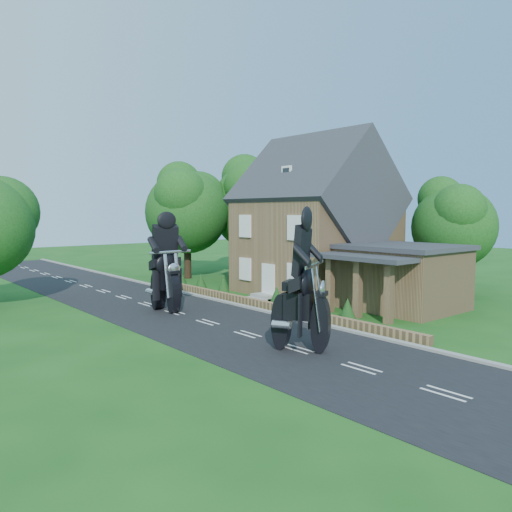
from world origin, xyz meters
TOP-DOWN VIEW (x-y plane):
  - ground at (0.00, 0.00)m, footprint 120.00×120.00m
  - road at (0.00, 0.00)m, footprint 7.00×80.00m
  - kerb at (3.65, 0.00)m, footprint 0.30×80.00m
  - garden_wall at (4.30, 5.00)m, footprint 0.30×22.00m
  - house at (10.49, 6.00)m, footprint 9.54×8.64m
  - annex at (9.87, -0.80)m, footprint 7.05×5.94m
  - tree_annex_side at (17.13, 0.10)m, footprint 5.64×5.20m
  - tree_house_right at (16.65, 8.62)m, footprint 6.51×6.00m
  - tree_behind_house at (14.18, 16.14)m, footprint 7.81×7.20m
  - tree_behind_left at (8.16, 17.13)m, footprint 6.94×6.40m
  - shrub_a at (5.30, -1.00)m, footprint 0.90×0.90m
  - shrub_b at (5.30, 1.50)m, footprint 0.90×0.90m
  - shrub_c at (5.30, 4.00)m, footprint 0.90×0.90m
  - shrub_d at (5.30, 9.00)m, footprint 0.90×0.90m
  - shrub_e at (5.30, 11.50)m, footprint 0.90×0.90m
  - shrub_f at (5.30, 14.00)m, footprint 0.90×0.90m
  - motorcycle_lead at (-0.05, -3.21)m, footprint 1.22×1.72m
  - motorcycle_follow at (-0.19, 6.52)m, footprint 0.52×1.69m

SIDE VIEW (x-z plane):
  - ground at x=0.00m, z-range 0.00..0.00m
  - road at x=0.00m, z-range 0.00..0.02m
  - kerb at x=3.65m, z-range 0.00..0.12m
  - garden_wall at x=4.30m, z-range 0.00..0.40m
  - shrub_a at x=5.30m, z-range 0.00..1.10m
  - shrub_b at x=5.30m, z-range 0.00..1.10m
  - shrub_c at x=5.30m, z-range 0.00..1.10m
  - shrub_d at x=5.30m, z-range 0.00..1.10m
  - shrub_e at x=5.30m, z-range 0.00..1.10m
  - shrub_f at x=5.30m, z-range 0.00..1.10m
  - motorcycle_follow at x=-0.19m, z-range 0.00..1.55m
  - motorcycle_lead at x=-0.05m, z-range 0.00..1.61m
  - annex at x=9.87m, z-range 0.05..3.49m
  - house at x=10.49m, z-range -0.78..9.46m
  - tree_annex_side at x=17.13m, z-range 0.95..8.43m
  - tree_house_right at x=16.65m, z-range 0.99..9.39m
  - tree_behind_left at x=8.16m, z-range 1.15..10.31m
  - tree_behind_house at x=14.18m, z-range 1.19..11.27m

